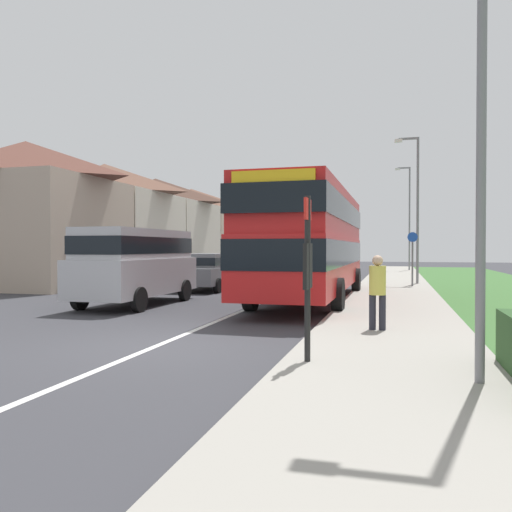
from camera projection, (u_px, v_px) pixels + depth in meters
ground_plane at (159, 345)px, 9.57m from camera, size 120.00×120.00×0.00m
lane_marking_centre at (265, 302)px, 17.29m from camera, size 0.14×60.00×0.01m
pavement_near_side at (393, 311)px, 14.25m from camera, size 3.20×68.00×0.12m
double_decker_bus at (311, 238)px, 17.39m from camera, size 2.80×11.47×3.70m
parked_van_silver at (136, 261)px, 16.25m from camera, size 2.11×5.26×2.40m
parked_car_grey at (208, 270)px, 21.93m from camera, size 1.97×4.32×1.58m
pedestrian_at_stop at (377, 289)px, 10.58m from camera, size 0.34×0.34×1.67m
bus_stop_sign at (308, 267)px, 7.66m from camera, size 0.09×0.52×2.60m
cycle_route_sign at (412, 257)px, 22.72m from camera, size 0.44×0.08×2.52m
street_lamp_near at (473, 52)px, 6.42m from camera, size 1.14×0.20×7.48m
street_lamp_mid at (415, 200)px, 24.46m from camera, size 1.14×0.20×7.11m
street_lamp_far at (408, 212)px, 39.26m from camera, size 1.14×0.20×8.02m
house_terrace_far_side at (132, 224)px, 33.61m from camera, size 7.64×26.62×6.81m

